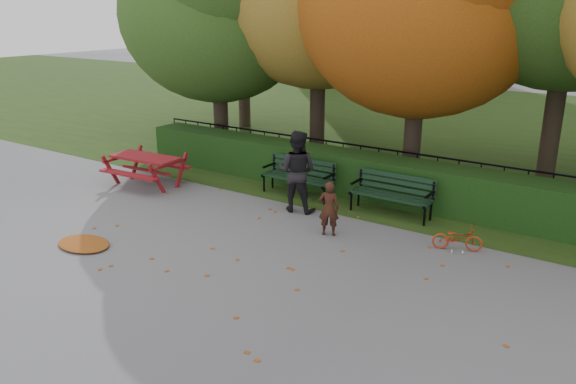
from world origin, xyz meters
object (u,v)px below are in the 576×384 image
Objects in this scene: picnic_table at (145,163)px; bench_right at (393,191)px; bicycle at (458,238)px; adult at (297,171)px; child at (329,209)px; bench_left at (299,174)px.

bench_right is at bearing 10.43° from picnic_table.
bicycle is at bearing -31.43° from bench_right.
picnic_table is 1.03× the size of adult.
child reaches higher than picnic_table.
child is 1.22× the size of bicycle.
bench_left is 1.17m from adult.
bench_right is 0.96× the size of picnic_table.
bench_left is at bearing 180.00° from bench_right.
adult is (4.17, 0.57, 0.31)m from picnic_table.
bench_left is 3.94m from picnic_table.
bench_left is at bearing -66.98° from child.
bench_right is 1.99× the size of bicycle.
picnic_table is at bearing -165.81° from bench_right.
bench_right is at bearing 0.00° from bench_left.
child is 2.48m from bicycle.
bench_left is 4.35m from bicycle.
adult is at bearing 3.97° from picnic_table.
picnic_table reaches higher than bicycle.
bench_right is 0.99× the size of adult.
bench_right is 2.13m from bicycle.
bench_right is 1.62× the size of child.
child is at bearing 85.11° from bicycle.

